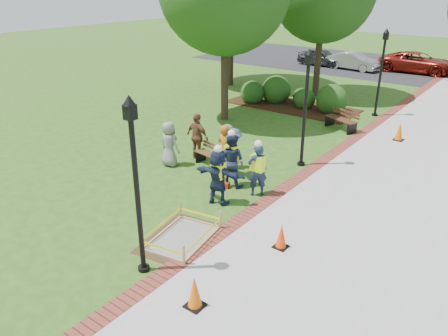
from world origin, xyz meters
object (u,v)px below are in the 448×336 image
Objects in this scene: hivis_worker_b at (258,168)px; hivis_worker_c at (231,159)px; wet_concrete_pad at (182,232)px; cone_front at (195,293)px; bench_near at (212,160)px; hivis_worker_a at (218,175)px; lamp_near at (136,175)px.

hivis_worker_c is (-1.07, 0.08, 0.04)m from hivis_worker_b.
wet_concrete_pad is 3.33× the size of cone_front.
hivis_worker_c reaches higher than hivis_worker_b.
bench_near is 0.79× the size of hivis_worker_a.
bench_near is 0.81× the size of hivis_worker_b.
hivis_worker_a is 0.98× the size of hivis_worker_c.
bench_near is at bearing 119.07° from wet_concrete_pad.
hivis_worker_c is at bearing -30.67° from bench_near.
lamp_near is 5.19m from hivis_worker_b.
hivis_worker_a reaches higher than bench_near.
lamp_near reaches higher than hivis_worker_c.
hivis_worker_c is (-0.43, 1.27, 0.02)m from hivis_worker_a.
wet_concrete_pad is 1.33× the size of hivis_worker_a.
bench_near reaches higher than wet_concrete_pad.
cone_front is 2.79m from lamp_near.
lamp_near is 5.36m from hivis_worker_c.
bench_near is at bearing 149.33° from hivis_worker_c.
hivis_worker_c is (-2.88, 5.28, 0.60)m from cone_front.
hivis_worker_a is at bearing -48.11° from bench_near.
hivis_worker_b reaches higher than wet_concrete_pad.
hivis_worker_a is (-0.48, 2.21, 0.71)m from wet_concrete_pad.
hivis_worker_b reaches higher than cone_front.
wet_concrete_pad is 3.48m from hivis_worker_b.
lamp_near is at bearing -84.19° from wet_concrete_pad.
hivis_worker_a is at bearing -71.43° from hivis_worker_c.
lamp_near is (0.16, -1.55, 2.25)m from wet_concrete_pad.
wet_concrete_pad is 2.73m from lamp_near.
lamp_near reaches higher than wet_concrete_pad.
lamp_near reaches higher than hivis_worker_a.
cone_front reaches higher than wet_concrete_pad.
hivis_worker_a is (-0.64, 3.76, -1.53)m from lamp_near.
lamp_near is 2.17× the size of hivis_worker_c.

